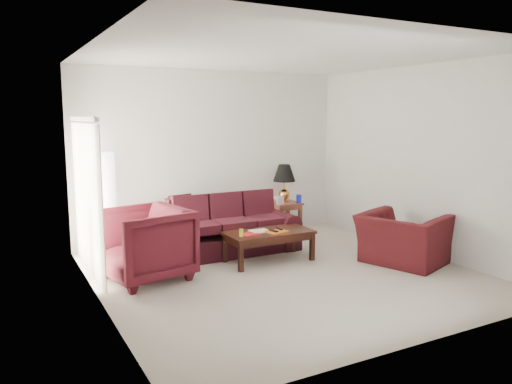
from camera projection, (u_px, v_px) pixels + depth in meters
floor at (284, 274)px, 7.03m from camera, size 5.00×5.00×0.00m
blinds at (86, 198)px, 6.87m from camera, size 0.10×2.00×2.16m
sofa at (230, 225)px, 8.05m from camera, size 2.27×1.12×0.90m
throw_pillow at (181, 206)px, 8.42m from camera, size 0.42×0.26×0.40m
end_table at (284, 217)px, 9.47m from camera, size 0.54×0.54×0.58m
table_lamp at (284, 183)px, 9.44m from camera, size 0.53×0.53×0.71m
clock at (280, 200)px, 9.18m from camera, size 0.16×0.10×0.15m
blue_canister at (299, 199)px, 9.32m from camera, size 0.13×0.13×0.16m
picture_frame at (275, 198)px, 9.48m from camera, size 0.18×0.19×0.05m
floor_lamp at (109, 203)px, 7.92m from camera, size 0.32×0.32×1.66m
armchair_left at (145, 244)px, 6.70m from camera, size 1.27×1.25×0.99m
armchair_right at (403, 239)px, 7.46m from camera, size 1.34×1.43×0.75m
coffee_table at (269, 246)px, 7.60m from camera, size 1.46×0.98×0.47m
magazine_red at (249, 234)px, 7.35m from camera, size 0.28×0.22×0.01m
magazine_white at (259, 231)px, 7.56m from camera, size 0.29×0.22×0.02m
magazine_orange at (277, 232)px, 7.51m from camera, size 0.34×0.28×0.02m
remote_a at (273, 231)px, 7.49m from camera, size 0.08×0.18×0.02m
remote_b at (279, 229)px, 7.63m from camera, size 0.06×0.16×0.02m
yellow_glass at (241, 233)px, 7.24m from camera, size 0.08×0.08×0.11m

